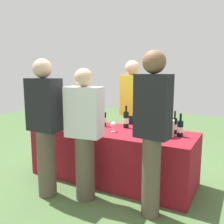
# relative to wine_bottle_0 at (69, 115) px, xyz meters

# --- Properties ---
(ground_plane) EXTENTS (12.00, 12.00, 0.00)m
(ground_plane) POSITION_rel_wine_bottle_0_xyz_m (0.86, -0.13, -0.84)
(ground_plane) COLOR #476638
(tasting_table) EXTENTS (2.31, 0.82, 0.73)m
(tasting_table) POSITION_rel_wine_bottle_0_xyz_m (0.86, -0.13, -0.48)
(tasting_table) COLOR maroon
(tasting_table) RESTS_ON ground_plane
(wine_bottle_0) EXTENTS (0.08, 0.08, 0.30)m
(wine_bottle_0) POSITION_rel_wine_bottle_0_xyz_m (0.00, 0.00, 0.00)
(wine_bottle_0) COLOR black
(wine_bottle_0) RESTS_ON tasting_table
(wine_bottle_1) EXTENTS (0.07, 0.07, 0.29)m
(wine_bottle_1) POSITION_rel_wine_bottle_0_xyz_m (0.49, 0.02, -0.01)
(wine_bottle_1) COLOR black
(wine_bottle_1) RESTS_ON tasting_table
(wine_bottle_2) EXTENTS (0.07, 0.07, 0.30)m
(wine_bottle_2) POSITION_rel_wine_bottle_0_xyz_m (0.65, 0.01, -0.00)
(wine_bottle_2) COLOR black
(wine_bottle_2) RESTS_ON tasting_table
(wine_bottle_3) EXTENTS (0.08, 0.08, 0.32)m
(wine_bottle_3) POSITION_rel_wine_bottle_0_xyz_m (0.98, 0.07, 0.01)
(wine_bottle_3) COLOR black
(wine_bottle_3) RESTS_ON tasting_table
(wine_bottle_4) EXTENTS (0.07, 0.07, 0.29)m
(wine_bottle_4) POSITION_rel_wine_bottle_0_xyz_m (1.22, 0.03, -0.01)
(wine_bottle_4) COLOR black
(wine_bottle_4) RESTS_ON tasting_table
(wine_bottle_5) EXTENTS (0.07, 0.07, 0.32)m
(wine_bottle_5) POSITION_rel_wine_bottle_0_xyz_m (1.35, -0.03, 0.01)
(wine_bottle_5) COLOR black
(wine_bottle_5) RESTS_ON tasting_table
(wine_bottle_6) EXTENTS (0.07, 0.07, 0.31)m
(wine_bottle_6) POSITION_rel_wine_bottle_0_xyz_m (1.69, 0.06, -0.00)
(wine_bottle_6) COLOR black
(wine_bottle_6) RESTS_ON tasting_table
(wine_bottle_7) EXTENTS (0.08, 0.08, 0.29)m
(wine_bottle_7) POSITION_rel_wine_bottle_0_xyz_m (1.79, -0.05, -0.01)
(wine_bottle_7) COLOR black
(wine_bottle_7) RESTS_ON tasting_table
(wine_glass_0) EXTENTS (0.06, 0.06, 0.14)m
(wine_glass_0) POSITION_rel_wine_bottle_0_xyz_m (0.11, -0.33, -0.01)
(wine_glass_0) COLOR silver
(wine_glass_0) RESTS_ON tasting_table
(wine_glass_1) EXTENTS (0.08, 0.08, 0.14)m
(wine_glass_1) POSITION_rel_wine_bottle_0_xyz_m (0.26, -0.27, -0.02)
(wine_glass_1) COLOR silver
(wine_glass_1) RESTS_ON tasting_table
(wine_glass_2) EXTENTS (0.07, 0.07, 0.15)m
(wine_glass_2) POSITION_rel_wine_bottle_0_xyz_m (0.35, -0.21, -0.01)
(wine_glass_2) COLOR silver
(wine_glass_2) RESTS_ON tasting_table
(wine_glass_3) EXTENTS (0.07, 0.07, 0.13)m
(wine_glass_3) POSITION_rel_wine_bottle_0_xyz_m (0.63, -0.33, -0.02)
(wine_glass_3) COLOR silver
(wine_glass_3) RESTS_ON tasting_table
(wine_glass_4) EXTENTS (0.07, 0.07, 0.14)m
(wine_glass_4) POSITION_rel_wine_bottle_0_xyz_m (0.93, -0.23, -0.02)
(wine_glass_4) COLOR silver
(wine_glass_4) RESTS_ON tasting_table
(wine_glass_5) EXTENTS (0.07, 0.07, 0.15)m
(wine_glass_5) POSITION_rel_wine_bottle_0_xyz_m (1.27, -0.23, -0.01)
(wine_glass_5) COLOR silver
(wine_glass_5) RESTS_ON tasting_table
(ice_bucket) EXTENTS (0.23, 0.23, 0.21)m
(ice_bucket) POSITION_rel_wine_bottle_0_xyz_m (1.61, -0.11, -0.01)
(ice_bucket) COLOR silver
(ice_bucket) RESTS_ON tasting_table
(server_pouring) EXTENTS (0.36, 0.23, 1.70)m
(server_pouring) POSITION_rel_wine_bottle_0_xyz_m (0.88, 0.49, 0.11)
(server_pouring) COLOR black
(server_pouring) RESTS_ON ground_plane
(guest_0) EXTENTS (0.41, 0.23, 1.68)m
(guest_0) POSITION_rel_wine_bottle_0_xyz_m (0.38, -0.93, 0.07)
(guest_0) COLOR brown
(guest_0) RESTS_ON ground_plane
(guest_1) EXTENTS (0.45, 0.28, 1.57)m
(guest_1) POSITION_rel_wine_bottle_0_xyz_m (0.84, -0.78, 0.00)
(guest_1) COLOR brown
(guest_1) RESTS_ON ground_plane
(guest_2) EXTENTS (0.37, 0.24, 1.75)m
(guest_2) POSITION_rel_wine_bottle_0_xyz_m (1.66, -0.75, 0.14)
(guest_2) COLOR brown
(guest_2) RESTS_ON ground_plane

